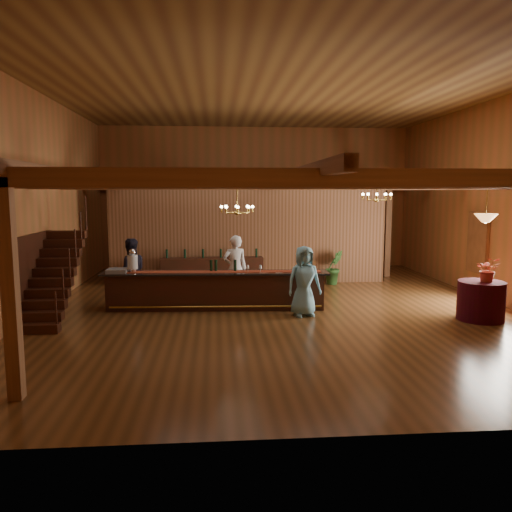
{
  "coord_description": "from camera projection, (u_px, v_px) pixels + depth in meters",
  "views": [
    {
      "loc": [
        -1.58,
        -12.72,
        3.0
      ],
      "look_at": [
        -0.5,
        0.67,
        1.27
      ],
      "focal_mm": 35.0,
      "sensor_mm": 36.0,
      "label": 1
    }
  ],
  "objects": [
    {
      "name": "support_posts",
      "position": [
        280.0,
        249.0,
        12.38
      ],
      "size": [
        9.2,
        10.2,
        3.2
      ],
      "color": "brown",
      "rests_on": "floor"
    },
    {
      "name": "backbar_shelf",
      "position": [
        212.0,
        272.0,
        15.97
      ],
      "size": [
        3.28,
        0.74,
        0.91
      ],
      "primitive_type": "cube",
      "rotation": [
        0.0,
        0.0,
        0.07
      ],
      "color": "#39140E",
      "rests_on": "floor"
    },
    {
      "name": "glass_rack_tray",
      "position": [
        117.0,
        271.0,
        12.64
      ],
      "size": [
        0.5,
        0.5,
        0.1
      ],
      "primitive_type": "cube",
      "color": "gray",
      "rests_on": "tasting_bar"
    },
    {
      "name": "backroom_boxes",
      "position": [
        251.0,
        259.0,
        18.43
      ],
      "size": [
        4.1,
        0.6,
        1.1
      ],
      "color": "#39140E",
      "rests_on": "floor"
    },
    {
      "name": "round_table",
      "position": [
        481.0,
        301.0,
        11.71
      ],
      "size": [
        1.06,
        1.06,
        0.92
      ],
      "primitive_type": "cylinder",
      "color": "#390215",
      "rests_on": "floor"
    },
    {
      "name": "raffle_drum",
      "position": [
        309.0,
        265.0,
        12.76
      ],
      "size": [
        0.34,
        0.24,
        0.3
      ],
      "color": "olive",
      "rests_on": "tasting_bar"
    },
    {
      "name": "partition_wall",
      "position": [
        249.0,
        237.0,
        16.3
      ],
      "size": [
        9.0,
        0.18,
        3.1
      ],
      "primitive_type": "cube",
      "color": "brown",
      "rests_on": "floor"
    },
    {
      "name": "beam_grid",
      "position": [
        275.0,
        183.0,
        13.17
      ],
      "size": [
        11.9,
        13.9,
        0.39
      ],
      "color": "brown",
      "rests_on": "wall_left"
    },
    {
      "name": "beverage_dispenser",
      "position": [
        133.0,
        261.0,
        12.71
      ],
      "size": [
        0.26,
        0.26,
        0.6
      ],
      "color": "silver",
      "rests_on": "tasting_bar"
    },
    {
      "name": "wall_back",
      "position": [
        256.0,
        198.0,
        19.65
      ],
      "size": [
        12.0,
        0.1,
        5.5
      ],
      "primitive_type": "cube",
      "color": "#AA6034",
      "rests_on": "floor"
    },
    {
      "name": "bar_bottle_1",
      "position": [
        216.0,
        266.0,
        12.85
      ],
      "size": [
        0.07,
        0.07,
        0.3
      ],
      "primitive_type": "cylinder",
      "color": "black",
      "rests_on": "tasting_bar"
    },
    {
      "name": "guest",
      "position": [
        304.0,
        281.0,
        12.06
      ],
      "size": [
        0.92,
        0.68,
        1.71
      ],
      "primitive_type": "imported",
      "rotation": [
        0.0,
        0.0,
        0.17
      ],
      "color": "#71B2CA",
      "rests_on": "floor"
    },
    {
      "name": "table_flowers",
      "position": [
        488.0,
        270.0,
        11.54
      ],
      "size": [
        0.66,
        0.62,
        0.58
      ],
      "primitive_type": "imported",
      "rotation": [
        0.0,
        0.0,
        -0.41
      ],
      "color": "#B83E29",
      "rests_on": "round_table"
    },
    {
      "name": "bar_bottle_0",
      "position": [
        211.0,
        266.0,
        12.85
      ],
      "size": [
        0.07,
        0.07,
        0.3
      ],
      "primitive_type": "cylinder",
      "color": "black",
      "rests_on": "tasting_bar"
    },
    {
      "name": "wall_right",
      "position": [
        502.0,
        201.0,
        13.21
      ],
      "size": [
        0.1,
        14.0,
        5.5
      ],
      "primitive_type": "cube",
      "color": "#AA6034",
      "rests_on": "floor"
    },
    {
      "name": "bar_bottle_2",
      "position": [
        235.0,
        265.0,
        12.87
      ],
      "size": [
        0.07,
        0.07,
        0.3
      ],
      "primitive_type": "cylinder",
      "color": "black",
      "rests_on": "tasting_bar"
    },
    {
      "name": "tasting_bar",
      "position": [
        216.0,
        290.0,
        12.82
      ],
      "size": [
        5.81,
        1.04,
        0.97
      ],
      "rotation": [
        0.0,
        0.0,
        -0.05
      ],
      "color": "#39140E",
      "rests_on": "floor"
    },
    {
      "name": "staff_second",
      "position": [
        131.0,
        271.0,
        13.32
      ],
      "size": [
        1.02,
        0.89,
        1.77
      ],
      "primitive_type": "imported",
      "rotation": [
        0.0,
        0.0,
        3.42
      ],
      "color": "black",
      "rests_on": "floor"
    },
    {
      "name": "pendant_lamp",
      "position": [
        486.0,
        218.0,
        11.46
      ],
      "size": [
        0.52,
        0.52,
        0.9
      ],
      "color": "gold",
      "rests_on": "beam_grid"
    },
    {
      "name": "floor",
      "position": [
        277.0,
        307.0,
        13.08
      ],
      "size": [
        14.0,
        14.0,
        0.0
      ],
      "primitive_type": "plane",
      "color": "brown",
      "rests_on": "ground"
    },
    {
      "name": "bartender",
      "position": [
        235.0,
        268.0,
        13.67
      ],
      "size": [
        0.73,
        0.53,
        1.83
      ],
      "primitive_type": "imported",
      "rotation": [
        0.0,
        0.0,
        3.29
      ],
      "color": "white",
      "rests_on": "floor"
    },
    {
      "name": "window_right_back",
      "position": [
        478.0,
        243.0,
        14.34
      ],
      "size": [
        0.12,
        1.05,
        1.75
      ],
      "primitive_type": "cube",
      "color": "white",
      "rests_on": "wall_right"
    },
    {
      "name": "wall_left",
      "position": [
        35.0,
        202.0,
        12.25
      ],
      "size": [
        0.1,
        14.0,
        5.5
      ],
      "primitive_type": "cube",
      "color": "#AA6034",
      "rests_on": "floor"
    },
    {
      "name": "ceiling",
      "position": [
        278.0,
        90.0,
        12.38
      ],
      "size": [
        14.0,
        14.0,
        0.0
      ],
      "primitive_type": "plane",
      "rotation": [
        3.14,
        0.0,
        0.0
      ],
      "color": "olive",
      "rests_on": "wall_back"
    },
    {
      "name": "staircase",
      "position": [
        52.0,
        277.0,
        11.79
      ],
      "size": [
        1.0,
        2.8,
        2.0
      ],
      "color": "#39140E",
      "rests_on": "floor"
    },
    {
      "name": "wall_front",
      "position": [
        351.0,
        213.0,
        5.81
      ],
      "size": [
        12.0,
        0.1,
        5.5
      ],
      "primitive_type": "cube",
      "color": "#AA6034",
      "rests_on": "floor"
    },
    {
      "name": "chandelier_left",
      "position": [
        237.0,
        209.0,
        12.17
      ],
      "size": [
        0.8,
        0.8,
        0.77
      ],
      "color": "gold",
      "rests_on": "beam_grid"
    },
    {
      "name": "chandelier_right",
      "position": [
        377.0,
        196.0,
        13.3
      ],
      "size": [
        0.8,
        0.8,
        0.47
      ],
      "color": "gold",
      "rests_on": "beam_grid"
    },
    {
      "name": "table_vase",
      "position": [
        487.0,
        275.0,
        11.58
      ],
      "size": [
        0.18,
        0.18,
        0.32
      ],
      "primitive_type": "imported",
      "rotation": [
        0.0,
        0.0,
        -0.1
      ],
      "color": "gold",
      "rests_on": "round_table"
    },
    {
      "name": "floor_plant",
      "position": [
        334.0,
        267.0,
        16.25
      ],
      "size": [
        0.73,
        0.65,
        1.12
      ],
      "primitive_type": "imported",
      "rotation": [
        0.0,
        0.0,
        0.27
      ],
      "color": "#27501E",
      "rests_on": "floor"
    }
  ]
}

